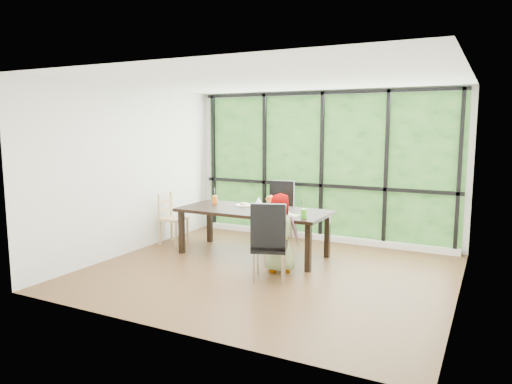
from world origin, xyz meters
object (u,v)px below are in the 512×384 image
chair_end_beech (174,219)px  plate_near (286,215)px  orange_cup (215,200)px  green_cup (304,214)px  plate_far (244,205)px  chair_window_leather (279,212)px  child_older (279,232)px  dining_table (253,232)px  tissue_box (259,208)px  chair_interior_leather (270,241)px  child_toddler (270,221)px

chair_end_beech → plate_near: 2.28m
orange_cup → green_cup: bearing=-15.8°
plate_far → plate_near: plate_far is taller
chair_end_beech → green_cup: size_ratio=6.64×
chair_window_leather → plate_near: (0.68, -1.25, 0.22)m
chair_end_beech → child_older: child_older is taller
dining_table → chair_end_beech: (-1.60, 0.02, 0.08)m
plate_far → chair_window_leather: bearing=71.1°
plate_far → green_cup: 1.41m
chair_end_beech → plate_near: chair_end_beech is taller
child_older → tissue_box: (-0.53, 0.43, 0.25)m
chair_interior_leather → plate_near: chair_interior_leather is taller
child_older → green_cup: child_older is taller
chair_interior_leather → dining_table: bearing=-71.7°
orange_cup → plate_far: bearing=3.0°
chair_window_leather → chair_interior_leather: same height
chair_window_leather → plate_near: bearing=-68.4°
chair_window_leather → plate_far: size_ratio=4.01×
child_older → plate_far: bearing=-61.8°
chair_window_leather → orange_cup: bearing=-141.4°
plate_near → chair_window_leather: bearing=118.6°
chair_interior_leather → child_toddler: bearing=-84.0°
orange_cup → tissue_box: (1.03, -0.37, -0.00)m
chair_window_leather → tissue_box: 1.26m
chair_interior_leather → chair_end_beech: 2.58m
dining_table → orange_cup: bearing=166.0°
chair_end_beech → plate_far: size_ratio=3.34×
dining_table → chair_interior_leather: size_ratio=2.23×
plate_far → green_cup: size_ratio=1.99×
chair_interior_leather → tissue_box: bearing=-74.2°
child_toddler → chair_end_beech: bearing=-149.3°
dining_table → child_older: bearing=-39.5°
child_toddler → chair_window_leather: bearing=104.1°
chair_window_leather → child_toddler: (0.03, -0.42, -0.09)m
chair_interior_leather → tissue_box: size_ratio=7.27×
child_older → tissue_box: child_older is taller
plate_near → orange_cup: (-1.51, 0.41, 0.06)m
plate_near → chair_interior_leather: bearing=-81.8°
chair_window_leather → plate_far: bearing=-115.9°
child_toddler → green_cup: bearing=-33.6°
chair_interior_leather → green_cup: 0.77m
green_cup → tissue_box: bearing=169.3°
dining_table → green_cup: bearing=-17.4°
orange_cup → green_cup: green_cup is taller
orange_cup → child_toddler: bearing=25.9°
chair_end_beech → child_toddler: chair_end_beech is taller
chair_window_leather → chair_interior_leather: 2.20m
green_cup → child_toddler: bearing=136.4°
child_toddler → orange_cup: (-0.86, -0.42, 0.37)m
child_toddler → child_older: 1.41m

